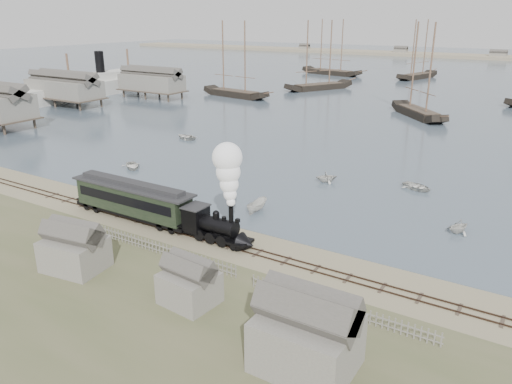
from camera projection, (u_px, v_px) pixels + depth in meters
The scene contains 24 objects.
ground at pixel (251, 241), 49.38m from camera, with size 600.00×600.00×0.00m, color tan.
harbor_water at pixel (496, 75), 185.31m from camera, with size 600.00×336.00×0.06m, color #445562.
rail_track at pixel (240, 248), 47.77m from camera, with size 120.00×1.80×0.16m.
picket_fence_west at pixel (153, 252), 47.02m from camera, with size 19.00×0.10×1.20m, color slate, non-canonical shape.
picket_fence_east at pixel (339, 315), 37.15m from camera, with size 15.00×0.10×1.20m, color slate, non-canonical shape.
shed_left at pixel (77, 268), 43.97m from camera, with size 5.00×4.00×4.10m, color slate, non-canonical shape.
shed_mid at pixel (190, 302), 38.79m from camera, with size 4.00×3.50×3.60m, color slate, non-canonical shape.
shed_right at pixel (305, 366), 31.70m from camera, with size 6.00×5.00×5.10m, color slate, non-canonical shape.
western_wharf at pixel (71, 92), 117.92m from camera, with size 36.00×56.00×8.00m, color slate, non-canonical shape.
locomotive at pixel (224, 201), 47.15m from camera, with size 7.83×2.92×9.76m.
passenger_coach at pixel (133, 199), 53.94m from camera, with size 15.56×3.00×3.78m.
beached_dinghy at pixel (160, 212), 55.27m from camera, with size 4.35×3.10×0.90m, color silver.
steamship at pixel (101, 72), 140.41m from camera, with size 53.44×8.91×11.69m, color silver, non-canonical shape.
rowboat_0 at pixel (132, 166), 72.41m from camera, with size 3.87×2.76×0.80m, color silver.
rowboat_1 at pixel (326, 177), 66.35m from camera, with size 2.86×2.47×1.51m, color silver.
rowboat_2 at pixel (257, 206), 56.35m from camera, with size 3.48×1.31×1.35m, color silver.
rowboat_3 at pixel (417, 187), 63.57m from camera, with size 3.97×2.84×0.82m, color silver.
rowboat_4 at pixel (459, 226), 50.87m from camera, with size 2.71×2.34×1.43m, color silver.
rowboat_6 at pixel (186, 136), 89.79m from camera, with size 4.15×2.97×0.86m, color silver.
schooner_0 at pixel (235, 59), 133.20m from camera, with size 21.01×4.85×20.00m, color black, non-canonical shape.
schooner_1 at pixel (320, 55), 146.51m from camera, with size 22.44×5.18×20.00m, color black, non-canonical shape.
schooner_2 at pixel (423, 70), 106.20m from camera, with size 19.53×4.51×20.00m, color black, non-canonical shape.
schooner_6 at pixel (332, 47), 184.52m from camera, with size 24.56×5.67×20.00m, color black, non-canonical shape.
schooner_7 at pixel (420, 49), 172.39m from camera, with size 20.82×4.81×20.00m, color black, non-canonical shape.
Camera 1 is at (24.18, -37.86, 21.06)m, focal length 35.00 mm.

